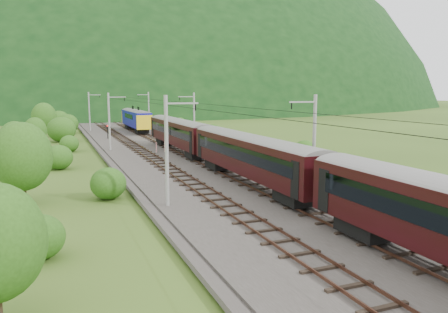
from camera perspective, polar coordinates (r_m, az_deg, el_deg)
name	(u,v)px	position (r m, az deg, el deg)	size (l,w,h in m)	color
ground	(245,201)	(34.39, 2.75, -5.88)	(600.00, 600.00, 0.00)	#304816
railbed	(203,176)	(43.43, -2.73, -2.62)	(14.00, 220.00, 0.30)	#38332D
track_left	(180,176)	(42.68, -5.78, -2.55)	(2.40, 220.00, 0.27)	brown
track_right	(226,173)	(44.21, 0.21, -2.12)	(2.40, 220.00, 0.27)	brown
catenary_left	(110,120)	(62.89, -14.70, 4.60)	(2.54, 192.28, 8.00)	gray
catenary_right	(194,118)	(65.53, -3.98, 5.01)	(2.54, 192.28, 8.00)	gray
overhead_wires	(203,106)	(42.62, -2.79, 6.58)	(4.83, 198.00, 0.03)	black
mountain_main	(73,104)	(290.74, -19.15, 6.46)	(504.00, 360.00, 244.00)	black
train	(330,172)	(28.31, 13.73, -1.98)	(2.97, 143.59, 5.17)	black
hazard_post_near	(156,147)	(59.55, -8.82, 1.19)	(0.15, 0.15, 1.42)	red
hazard_post_far	(165,147)	(60.06, -7.73, 1.28)	(0.15, 0.15, 1.44)	red
signal	(108,131)	(78.38, -14.96, 3.27)	(0.26, 0.26, 2.37)	black
vegetation_left	(47,145)	(52.67, -22.06, 1.38)	(11.02, 144.56, 6.40)	#274E15
vegetation_right	(302,156)	(49.72, 10.18, 0.01)	(7.20, 108.41, 2.89)	#274E15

